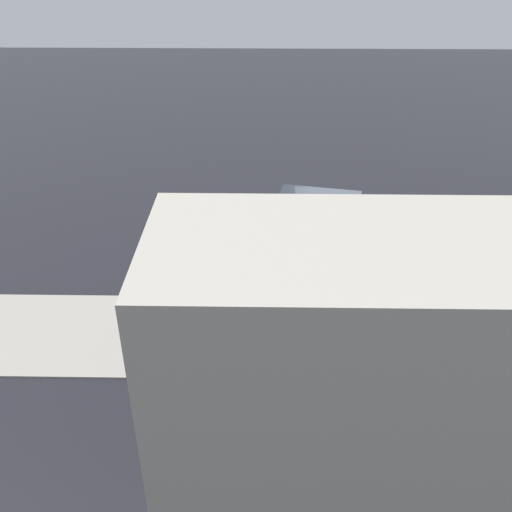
% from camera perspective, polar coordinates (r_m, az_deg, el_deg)
% --- Properties ---
extents(ground_plane, '(60.00, 60.00, 0.00)m').
position_cam_1_polar(ground_plane, '(18.03, 7.85, 0.56)').
color(ground_plane, black).
extents(kerb_strip, '(24.00, 3.20, 0.04)m').
position_cam_1_polar(kerb_strip, '(14.61, 9.51, -7.87)').
color(kerb_strip, gray).
rests_on(kerb_strip, ground).
extents(moving_hatchback, '(4.16, 2.43, 2.06)m').
position_cam_1_polar(moving_hatchback, '(17.02, 5.39, 2.71)').
color(moving_hatchback, blue).
rests_on(moving_hatchback, ground).
extents(fire_hydrant, '(0.42, 0.31, 0.80)m').
position_cam_1_polar(fire_hydrant, '(15.26, -5.56, -3.81)').
color(fire_hydrant, red).
rests_on(fire_hydrant, ground).
extents(pedestrian, '(0.32, 0.55, 1.22)m').
position_cam_1_polar(pedestrian, '(15.35, -8.24, -2.49)').
color(pedestrian, silver).
rests_on(pedestrian, ground).
extents(metal_railing, '(8.10, 0.04, 1.05)m').
position_cam_1_polar(metal_railing, '(13.50, 18.81, -9.42)').
color(metal_railing, '#B7BABF').
rests_on(metal_railing, ground).
extents(sign_post, '(0.07, 0.44, 2.40)m').
position_cam_1_polar(sign_post, '(13.79, -8.31, -2.36)').
color(sign_post, '#4C4C51').
rests_on(sign_post, ground).
extents(puddle_patch, '(3.94, 3.94, 0.01)m').
position_cam_1_polar(puddle_patch, '(17.10, 2.98, -1.01)').
color(puddle_patch, black).
rests_on(puddle_patch, ground).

